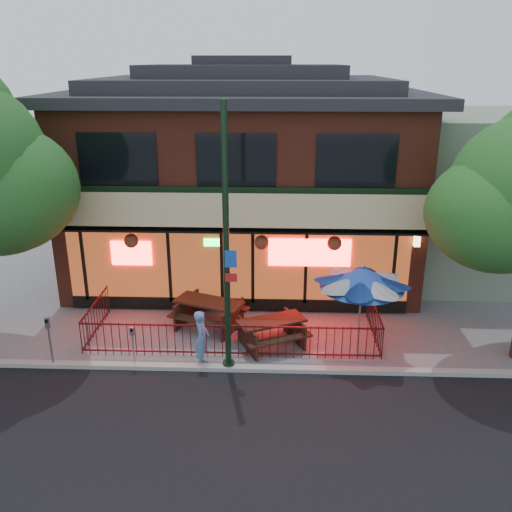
{
  "coord_description": "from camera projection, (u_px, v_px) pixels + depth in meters",
  "views": [
    {
      "loc": [
        1.23,
        -13.08,
        7.83
      ],
      "look_at": [
        0.65,
        2.0,
        2.36
      ],
      "focal_mm": 38.0,
      "sensor_mm": 36.0,
      "label": 1
    }
  ],
  "objects": [
    {
      "name": "neighbor_building",
      "position": [
        478.0,
        193.0,
        20.88
      ],
      "size": [
        6.0,
        7.0,
        6.0
      ],
      "primitive_type": "cube",
      "color": "gray",
      "rests_on": "ground"
    },
    {
      "name": "picnic_table_right",
      "position": [
        272.0,
        329.0,
        15.61
      ],
      "size": [
        2.37,
        2.15,
        0.82
      ],
      "color": "#341B12",
      "rests_on": "ground"
    },
    {
      "name": "parking_meter_far",
      "position": [
        49.0,
        334.0,
        14.38
      ],
      "size": [
        0.16,
        0.15,
        1.46
      ],
      "color": "gray",
      "rests_on": "ground"
    },
    {
      "name": "ground",
      "position": [
        230.0,
        360.0,
        15.0
      ],
      "size": [
        80.0,
        80.0,
        0.0
      ],
      "primitive_type": "plane",
      "color": "gray",
      "rests_on": "ground"
    },
    {
      "name": "patio_fence",
      "position": [
        231.0,
        331.0,
        15.25
      ],
      "size": [
        8.44,
        2.62,
        1.0
      ],
      "color": "#490F14",
      "rests_on": "ground"
    },
    {
      "name": "patio_umbrella",
      "position": [
        362.0,
        278.0,
        14.76
      ],
      "size": [
        2.3,
        2.3,
        2.63
      ],
      "color": "gray",
      "rests_on": "ground"
    },
    {
      "name": "restaurant_building",
      "position": [
        244.0,
        165.0,
        20.27
      ],
      "size": [
        12.96,
        9.49,
        8.05
      ],
      "color": "maroon",
      "rests_on": "ground"
    },
    {
      "name": "street_light",
      "position": [
        227.0,
        259.0,
        13.55
      ],
      "size": [
        0.43,
        0.32,
        7.0
      ],
      "color": "black",
      "rests_on": "ground"
    },
    {
      "name": "parking_meter_near",
      "position": [
        133.0,
        340.0,
        14.44
      ],
      "size": [
        0.1,
        0.09,
        1.18
      ],
      "color": "gray",
      "rests_on": "ground"
    },
    {
      "name": "pedestrian",
      "position": [
        202.0,
        338.0,
        14.51
      ],
      "size": [
        0.4,
        0.59,
        1.6
      ],
      "primitive_type": "imported",
      "rotation": [
        0.0,
        0.0,
        1.59
      ],
      "color": "#5679AD",
      "rests_on": "ground"
    },
    {
      "name": "curb",
      "position": [
        228.0,
        368.0,
        14.51
      ],
      "size": [
        80.0,
        0.25,
        0.12
      ],
      "primitive_type": "cube",
      "color": "#999993",
      "rests_on": "ground"
    },
    {
      "name": "picnic_table_left",
      "position": [
        209.0,
        310.0,
        16.68
      ],
      "size": [
        2.5,
        2.23,
        0.89
      ],
      "color": "#371D14",
      "rests_on": "ground"
    }
  ]
}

